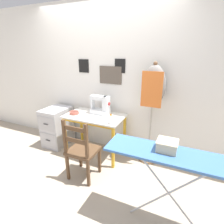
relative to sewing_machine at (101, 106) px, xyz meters
The scene contains 13 objects.
ground_plane 0.97m from the sewing_machine, 100.02° to the right, with size 14.00×14.00×0.00m, color tan.
wall_back 0.47m from the sewing_machine, 106.29° to the left, with size 10.00×0.07×2.55m.
sewing_table 0.29m from the sewing_machine, 119.44° to the right, with size 0.99×0.58×0.73m.
sewing_machine is the anchor object (origin of this frame).
fabric_bowl 0.48m from the sewing_machine, 155.44° to the right, with size 0.16×0.16×0.05m.
scissors 0.47m from the sewing_machine, 42.92° to the right, with size 0.15×0.08×0.01m.
thread_spool_near_machine 0.23m from the sewing_machine, ahead, with size 0.04×0.04×0.04m.
thread_spool_mid_table 0.28m from the sewing_machine, 14.05° to the right, with size 0.03×0.03×0.04m.
wooden_chair 0.87m from the sewing_machine, 84.63° to the right, with size 0.40×0.38×0.93m.
filing_cabinet 1.06m from the sewing_machine, behind, with size 0.40×0.56×0.73m.
dress_form 0.90m from the sewing_machine, ahead, with size 0.35×0.32×1.62m.
ironing_board 1.64m from the sewing_machine, 38.74° to the right, with size 1.27×0.35×0.89m.
storage_box 1.56m from the sewing_machine, 39.27° to the right, with size 0.19×0.17×0.10m.
Camera 1 is at (1.39, -2.10, 1.77)m, focal length 28.00 mm.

